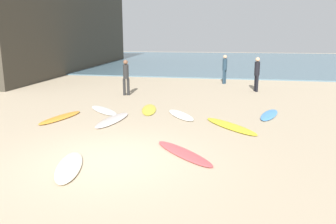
# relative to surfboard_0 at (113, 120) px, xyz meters

# --- Properties ---
(ground_plane) EXTENTS (120.00, 120.00, 0.00)m
(ground_plane) POSITION_rel_surfboard_0_xyz_m (1.33, -3.63, -0.04)
(ground_plane) COLOR tan
(ocean_water) EXTENTS (120.00, 40.00, 0.08)m
(ocean_water) POSITION_rel_surfboard_0_xyz_m (1.33, 32.97, -0.00)
(ocean_water) COLOR slate
(ocean_water) RESTS_ON ground_plane
(surfboard_0) EXTENTS (0.76, 2.39, 0.09)m
(surfboard_0) POSITION_rel_surfboard_0_xyz_m (0.00, 0.00, 0.00)
(surfboard_0) COLOR silver
(surfboard_0) RESTS_ON ground_plane
(surfboard_1) EXTENTS (2.05, 2.28, 0.08)m
(surfboard_1) POSITION_rel_surfboard_0_xyz_m (4.10, 0.05, -0.00)
(surfboard_1) COLOR yellow
(surfboard_1) RESTS_ON ground_plane
(surfboard_2) EXTENTS (1.18, 2.01, 0.08)m
(surfboard_2) POSITION_rel_surfboard_0_xyz_m (0.64, -4.28, -0.00)
(surfboard_2) COLOR beige
(surfboard_2) RESTS_ON ground_plane
(surfboard_3) EXTENTS (1.94, 1.96, 0.07)m
(surfboard_3) POSITION_rel_surfboard_0_xyz_m (3.01, -2.83, -0.01)
(surfboard_3) COLOR #DB4C4F
(surfboard_3) RESTS_ON ground_plane
(surfboard_4) EXTENTS (1.55, 1.99, 0.08)m
(surfboard_4) POSITION_rel_surfboard_0_xyz_m (2.23, 1.27, -0.00)
(surfboard_4) COLOR white
(surfboard_4) RESTS_ON ground_plane
(surfboard_5) EXTENTS (1.01, 2.12, 0.09)m
(surfboard_5) POSITION_rel_surfboard_0_xyz_m (5.48, 2.00, -0.00)
(surfboard_5) COLOR #4E94DF
(surfboard_5) RESTS_ON ground_plane
(surfboard_7) EXTENTS (0.84, 2.29, 0.08)m
(surfboard_7) POSITION_rel_surfboard_0_xyz_m (-1.99, -0.05, -0.00)
(surfboard_7) COLOR #F6A033
(surfboard_7) RESTS_ON ground_plane
(surfboard_8) EXTENTS (1.94, 1.94, 0.07)m
(surfboard_8) POSITION_rel_surfboard_0_xyz_m (-0.94, 1.43, -0.01)
(surfboard_8) COLOR silver
(surfboard_8) RESTS_ON ground_plane
(surfboard_9) EXTENTS (1.04, 2.22, 0.06)m
(surfboard_9) POSITION_rel_surfboard_0_xyz_m (0.79, 1.99, -0.01)
(surfboard_9) COLOR yellow
(surfboard_9) RESTS_ON ground_plane
(beachgoer_near) EXTENTS (0.36, 0.36, 1.85)m
(beachgoer_near) POSITION_rel_surfboard_0_xyz_m (5.23, 7.82, 1.00)
(beachgoer_near) COLOR black
(beachgoer_near) RESTS_ON ground_plane
(beachgoer_mid) EXTENTS (0.36, 0.36, 1.82)m
(beachgoer_mid) POSITION_rel_surfboard_0_xyz_m (3.39, 10.62, 0.98)
(beachgoer_mid) COLOR #1E3342
(beachgoer_mid) RESTS_ON ground_plane
(beachgoer_far) EXTENTS (0.34, 0.34, 1.79)m
(beachgoer_far) POSITION_rel_surfboard_0_xyz_m (-1.29, 5.20, 0.96)
(beachgoer_far) COLOR black
(beachgoer_far) RESTS_ON ground_plane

